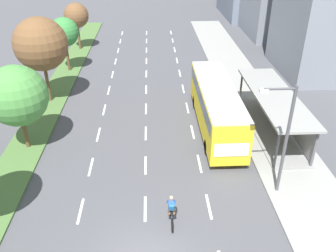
# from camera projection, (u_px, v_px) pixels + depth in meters

# --- Properties ---
(median_strip) EXTENTS (2.60, 52.00, 0.12)m
(median_strip) POSITION_uv_depth(u_px,v_px,m) (58.00, 89.00, 33.18)
(median_strip) COLOR #4C7038
(median_strip) RESTS_ON ground
(sidewalk_right) EXTENTS (4.50, 52.00, 0.15)m
(sidewalk_right) POSITION_uv_depth(u_px,v_px,m) (243.00, 86.00, 33.95)
(sidewalk_right) COLOR gray
(sidewalk_right) RESTS_ON ground
(lane_divider_left) EXTENTS (0.14, 46.39, 0.01)m
(lane_divider_left) POSITION_uv_depth(u_px,v_px,m) (107.00, 99.00, 31.42)
(lane_divider_left) COLOR white
(lane_divider_left) RESTS_ON ground
(lane_divider_center) EXTENTS (0.14, 46.39, 0.01)m
(lane_divider_center) POSITION_uv_depth(u_px,v_px,m) (146.00, 99.00, 31.57)
(lane_divider_center) COLOR white
(lane_divider_center) RESTS_ON ground
(lane_divider_right) EXTENTS (0.14, 46.39, 0.01)m
(lane_divider_right) POSITION_uv_depth(u_px,v_px,m) (185.00, 98.00, 31.73)
(lane_divider_right) COLOR white
(lane_divider_right) RESTS_ON ground
(bus_shelter) EXTENTS (2.90, 10.45, 2.86)m
(bus_shelter) POSITION_uv_depth(u_px,v_px,m) (276.00, 109.00, 25.65)
(bus_shelter) COLOR gray
(bus_shelter) RESTS_ON sidewalk_right
(bus) EXTENTS (2.54, 11.29, 3.37)m
(bus) POSITION_uv_depth(u_px,v_px,m) (216.00, 103.00, 26.04)
(bus) COLOR yellow
(bus) RESTS_ON ground
(cyclist) EXTENTS (0.46, 1.82, 1.71)m
(cyclist) POSITION_uv_depth(u_px,v_px,m) (171.00, 211.00, 18.00)
(cyclist) COLOR black
(cyclist) RESTS_ON ground
(median_tree_second) EXTENTS (3.97, 3.97, 5.84)m
(median_tree_second) POSITION_uv_depth(u_px,v_px,m) (17.00, 96.00, 22.64)
(median_tree_second) COLOR brown
(median_tree_second) RESTS_ON median_strip
(median_tree_third) EXTENTS (4.35, 4.35, 7.17)m
(median_tree_third) POSITION_uv_depth(u_px,v_px,m) (41.00, 44.00, 28.55)
(median_tree_third) COLOR brown
(median_tree_third) RESTS_ON median_strip
(median_tree_fourth) EXTENTS (2.90, 2.90, 5.46)m
(median_tree_fourth) POSITION_uv_depth(u_px,v_px,m) (64.00, 32.00, 35.54)
(median_tree_fourth) COLOR brown
(median_tree_fourth) RESTS_ON median_strip
(median_tree_fifth) EXTENTS (2.90, 2.90, 5.48)m
(median_tree_fifth) POSITION_uv_depth(u_px,v_px,m) (76.00, 16.00, 42.01)
(median_tree_fifth) COLOR brown
(median_tree_fifth) RESTS_ON median_strip
(streetlight) EXTENTS (1.91, 0.24, 6.50)m
(streetlight) POSITION_uv_depth(u_px,v_px,m) (284.00, 134.00, 18.61)
(streetlight) COLOR #4C4C51
(streetlight) RESTS_ON sidewalk_right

